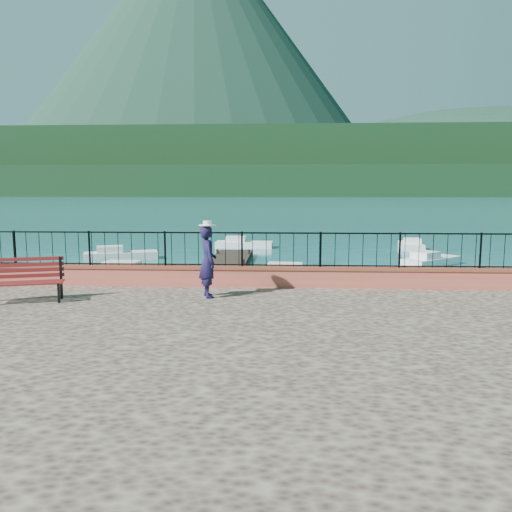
# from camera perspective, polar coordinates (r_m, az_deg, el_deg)

# --- Properties ---
(ground) EXTENTS (2000.00, 2000.00, 0.00)m
(ground) POSITION_cam_1_polar(r_m,az_deg,el_deg) (11.00, -1.58, -13.36)
(ground) COLOR #19596B
(ground) RESTS_ON ground
(parapet) EXTENTS (28.00, 0.46, 0.58)m
(parapet) POSITION_cam_1_polar(r_m,az_deg,el_deg) (14.18, -0.39, -2.34)
(parapet) COLOR #C75148
(parapet) RESTS_ON promenade
(railing) EXTENTS (27.00, 0.05, 0.95)m
(railing) POSITION_cam_1_polar(r_m,az_deg,el_deg) (14.07, -0.39, 0.73)
(railing) COLOR black
(railing) RESTS_ON parapet
(dock) EXTENTS (2.00, 16.00, 0.30)m
(dock) POSITION_cam_1_polar(r_m,az_deg,el_deg) (22.74, -4.16, -2.03)
(dock) COLOR #2D231C
(dock) RESTS_ON ground
(far_forest) EXTENTS (900.00, 60.00, 18.00)m
(far_forest) POSITION_cam_1_polar(r_m,az_deg,el_deg) (310.28, 2.95, 8.47)
(far_forest) COLOR black
(far_forest) RESTS_ON ground
(foothills) EXTENTS (900.00, 120.00, 44.00)m
(foothills) POSITION_cam_1_polar(r_m,az_deg,el_deg) (370.68, 2.99, 10.33)
(foothills) COLOR black
(foothills) RESTS_ON ground
(volcano) EXTENTS (560.00, 560.00, 380.00)m
(volcano) POSITION_cam_1_polar(r_m,az_deg,el_deg) (744.09, -6.87, 21.98)
(volcano) COLOR #142D23
(volcano) RESTS_ON ground
(companion_hill) EXTENTS (448.00, 384.00, 180.00)m
(companion_hill) POSITION_cam_1_polar(r_m,az_deg,el_deg) (610.92, 24.26, 6.52)
(companion_hill) COLOR #142D23
(companion_hill) RESTS_ON ground
(park_bench) EXTENTS (2.04, 1.16, 1.08)m
(park_bench) POSITION_cam_1_polar(r_m,az_deg,el_deg) (13.45, -25.22, -3.49)
(park_bench) COLOR black
(park_bench) RESTS_ON promenade
(person) EXTENTS (0.65, 0.78, 1.84)m
(person) POSITION_cam_1_polar(r_m,az_deg,el_deg) (12.74, -5.53, -0.64)
(person) COLOR #161133
(person) RESTS_ON promenade
(hat) EXTENTS (0.44, 0.44, 0.12)m
(hat) POSITION_cam_1_polar(r_m,az_deg,el_deg) (12.64, -5.58, 3.76)
(hat) COLOR white
(hat) RESTS_ON person
(boat_0) EXTENTS (4.40, 1.73, 0.80)m
(boat_0) POSITION_cam_1_polar(r_m,az_deg,el_deg) (22.80, -13.59, -1.56)
(boat_0) COLOR silver
(boat_0) RESTS_ON ground
(boat_1) EXTENTS (4.33, 1.62, 0.80)m
(boat_1) POSITION_cam_1_polar(r_m,az_deg,el_deg) (21.65, 5.00, -1.85)
(boat_1) COLOR silver
(boat_1) RESTS_ON ground
(boat_2) EXTENTS (3.59, 3.34, 0.80)m
(boat_2) POSITION_cam_1_polar(r_m,az_deg,el_deg) (27.66, 19.41, -0.21)
(boat_2) COLOR white
(boat_2) RESTS_ON ground
(boat_3) EXTENTS (4.26, 2.57, 0.80)m
(boat_3) POSITION_cam_1_polar(r_m,az_deg,el_deg) (29.46, -15.17, 0.41)
(boat_3) COLOR silver
(boat_3) RESTS_ON ground
(boat_4) EXTENTS (3.92, 1.49, 0.80)m
(boat_4) POSITION_cam_1_polar(r_m,az_deg,el_deg) (34.22, -1.36, 1.63)
(boat_4) COLOR white
(boat_4) RESTS_ON ground
(boat_5) EXTENTS (1.61, 3.38, 0.80)m
(boat_5) POSITION_cam_1_polar(r_m,az_deg,el_deg) (34.98, 17.31, 1.42)
(boat_5) COLOR silver
(boat_5) RESTS_ON ground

